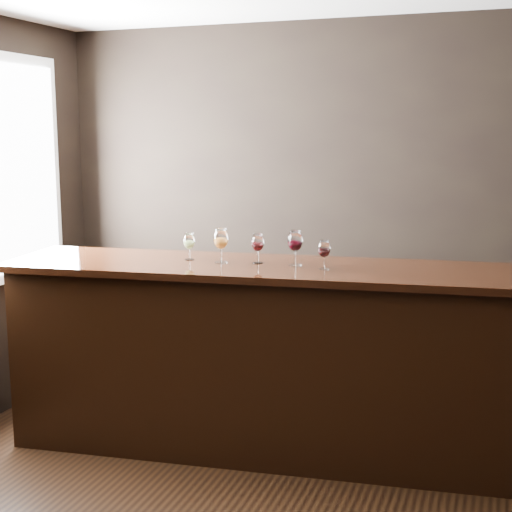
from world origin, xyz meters
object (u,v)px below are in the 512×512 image
(glass_white, at_px, (189,242))
(glass_amber, at_px, (221,239))
(back_bar_shelf, at_px, (357,354))
(bar_counter, at_px, (276,362))
(glass_red_c, at_px, (324,249))
(glass_red_b, at_px, (295,242))
(glass_red_a, at_px, (258,243))

(glass_white, height_order, glass_amber, glass_amber)
(back_bar_shelf, bearing_deg, glass_amber, -130.44)
(bar_counter, distance_m, back_bar_shelf, 0.89)
(back_bar_shelf, relative_size, glass_amber, 10.88)
(bar_counter, bearing_deg, glass_red_c, -11.12)
(glass_white, height_order, glass_red_b, glass_red_b)
(glass_white, bearing_deg, glass_amber, -6.40)
(glass_white, relative_size, glass_red_a, 0.93)
(glass_white, distance_m, glass_red_c, 0.89)
(glass_white, bearing_deg, bar_counter, 0.47)
(bar_counter, xyz_separation_m, back_bar_shelf, (0.36, 0.80, -0.15))
(glass_amber, distance_m, glass_red_b, 0.47)
(back_bar_shelf, bearing_deg, glass_red_a, -122.35)
(glass_white, bearing_deg, glass_red_c, -1.02)
(glass_white, xyz_separation_m, glass_red_a, (0.45, 0.04, 0.01))
(bar_counter, distance_m, glass_red_b, 0.78)
(glass_red_a, bearing_deg, glass_white, -175.31)
(bar_counter, bearing_deg, glass_amber, 177.69)
(glass_red_b, distance_m, glass_red_c, 0.21)
(bar_counter, relative_size, glass_red_a, 17.79)
(bar_counter, xyz_separation_m, glass_red_a, (-0.13, 0.03, 0.75))
(glass_white, xyz_separation_m, glass_red_c, (0.89, -0.02, 0.00))
(back_bar_shelf, bearing_deg, bar_counter, -113.87)
(glass_red_b, xyz_separation_m, glass_red_c, (0.20, -0.06, -0.03))
(glass_red_b, bearing_deg, back_bar_shelf, 72.15)
(back_bar_shelf, distance_m, glass_red_c, 1.21)
(glass_amber, relative_size, glass_red_b, 1.00)
(glass_amber, xyz_separation_m, glass_red_a, (0.22, 0.06, -0.02))
(bar_counter, bearing_deg, glass_red_b, 11.76)
(glass_amber, bearing_deg, back_bar_shelf, 49.56)
(back_bar_shelf, distance_m, glass_amber, 1.43)
(back_bar_shelf, height_order, glass_white, glass_white)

